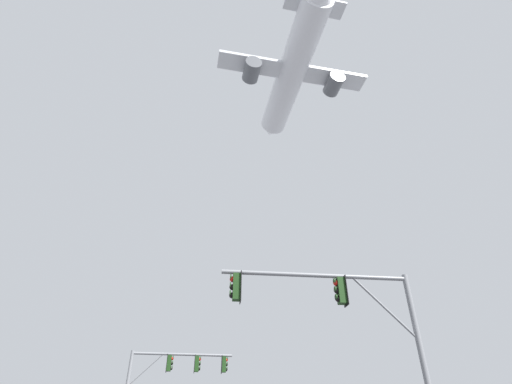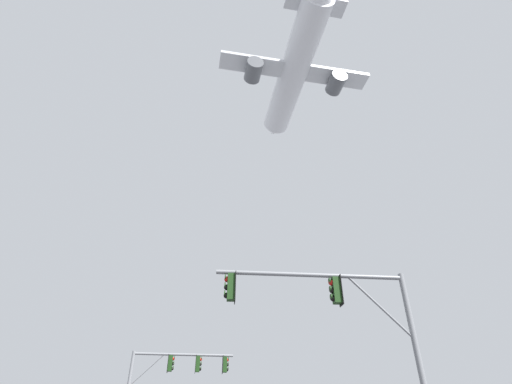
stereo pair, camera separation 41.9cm
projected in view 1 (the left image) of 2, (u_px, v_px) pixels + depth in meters
signal_pole_near at (348, 316)px, 12.67m from camera, size 6.78×0.47×6.35m
signal_pole_far at (172, 373)px, 22.89m from camera, size 6.27×0.65×5.61m
airplane at (292, 73)px, 56.44m from camera, size 22.52×29.15×7.94m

